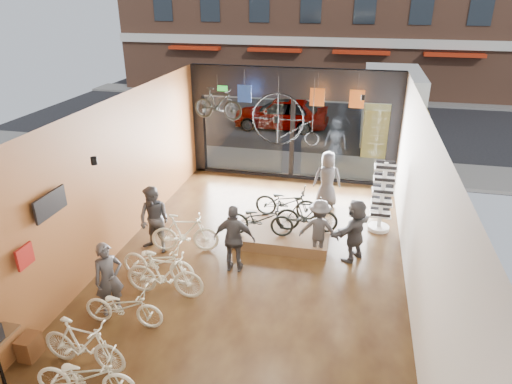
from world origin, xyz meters
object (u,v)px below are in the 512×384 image
(floor_bike_4, at_px, (158,262))
(floor_bike_5, at_px, (185,233))
(floor_bike_1, at_px, (83,344))
(display_platform, at_px, (284,233))
(customer_0, at_px, (109,279))
(customer_1, at_px, (154,220))
(customer_3, at_px, (319,229))
(customer_5, at_px, (355,230))
(display_bike_left, at_px, (260,219))
(street_car, at_px, (281,113))
(box_truck, at_px, (392,109))
(hung_bike, at_px, (218,104))
(customer_2, at_px, (234,239))
(display_bike_right, at_px, (286,202))
(customer_4, at_px, (327,179))
(sunglasses_rack, at_px, (382,197))
(floor_bike_0, at_px, (85,376))
(floor_bike_2, at_px, (123,306))
(floor_bike_3, at_px, (164,274))
(display_bike_mid, at_px, (307,215))
(penny_farthing, at_px, (289,121))

(floor_bike_4, height_order, floor_bike_5, floor_bike_5)
(floor_bike_1, xyz_separation_m, display_platform, (2.64, 5.23, -0.34))
(customer_0, distance_m, customer_1, 2.45)
(floor_bike_1, relative_size, customer_3, 1.08)
(customer_5, bearing_deg, display_bike_left, -60.55)
(street_car, bearing_deg, box_truck, 78.51)
(street_car, xyz_separation_m, customer_1, (-1.17, -11.67, 0.11))
(street_car, distance_m, display_platform, 10.54)
(display_platform, height_order, hung_bike, hung_bike)
(street_car, height_order, display_platform, street_car)
(street_car, distance_m, customer_2, 12.12)
(street_car, xyz_separation_m, display_platform, (1.88, -10.36, -0.60))
(display_bike_left, bearing_deg, customer_1, 103.01)
(box_truck, relative_size, display_bike_right, 4.15)
(customer_5, bearing_deg, customer_4, -130.18)
(display_bike_left, height_order, sunglasses_rack, sunglasses_rack)
(floor_bike_0, xyz_separation_m, customer_4, (3.17, 8.14, 0.42))
(box_truck, bearing_deg, floor_bike_4, -114.98)
(floor_bike_0, xyz_separation_m, floor_bike_5, (-0.07, 4.64, 0.07))
(display_platform, relative_size, customer_2, 1.44)
(display_bike_left, xyz_separation_m, sunglasses_rack, (3.04, 1.54, 0.23))
(customer_2, relative_size, hung_bike, 1.06)
(floor_bike_5, bearing_deg, hung_bike, -9.15)
(floor_bike_5, distance_m, sunglasses_rack, 5.32)
(display_platform, height_order, sunglasses_rack, sunglasses_rack)
(floor_bike_2, relative_size, sunglasses_rack, 0.82)
(customer_4, bearing_deg, floor_bike_3, 54.67)
(customer_4, distance_m, customer_5, 3.08)
(floor_bike_4, distance_m, sunglasses_rack, 6.11)
(display_bike_right, relative_size, customer_3, 1.14)
(customer_3, bearing_deg, floor_bike_0, 59.88)
(floor_bike_5, height_order, customer_4, customer_4)
(floor_bike_0, xyz_separation_m, customer_3, (3.22, 5.13, 0.33))
(floor_bike_2, xyz_separation_m, floor_bike_5, (0.18, 2.89, 0.09))
(street_car, bearing_deg, customer_1, -5.73)
(floor_bike_3, relative_size, customer_5, 1.10)
(floor_bike_1, height_order, customer_3, customer_3)
(floor_bike_0, bearing_deg, display_platform, -27.75)
(customer_4, bearing_deg, sunglasses_rack, 135.18)
(display_bike_left, distance_m, display_bike_mid, 1.23)
(customer_3, xyz_separation_m, hung_bike, (-3.49, 3.24, 2.16))
(floor_bike_4, xyz_separation_m, customer_4, (3.39, 4.81, 0.40))
(box_truck, bearing_deg, sunglasses_rack, -93.87)
(floor_bike_0, height_order, customer_5, customer_5)
(display_bike_right, bearing_deg, customer_5, -120.96)
(floor_bike_5, distance_m, hung_bike, 4.44)
(floor_bike_2, distance_m, customer_1, 2.83)
(display_bike_mid, bearing_deg, customer_2, 133.62)
(display_bike_right, height_order, customer_0, customer_0)
(penny_farthing, bearing_deg, sunglasses_rack, -28.21)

